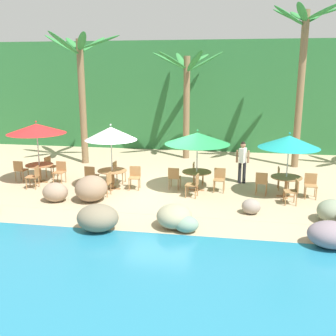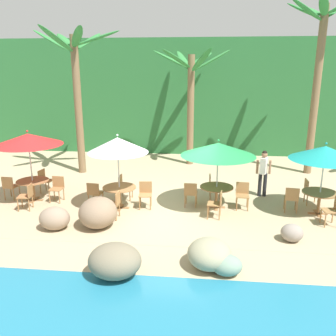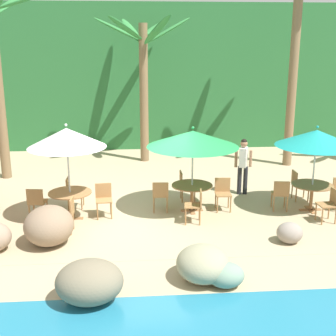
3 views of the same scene
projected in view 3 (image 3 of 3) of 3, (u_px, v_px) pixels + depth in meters
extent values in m
plane|color=tan|center=(142.00, 215.00, 12.06)|extent=(120.00, 120.00, 0.00)
cube|color=tan|center=(142.00, 215.00, 12.06)|extent=(18.00, 5.20, 0.01)
cube|color=#286633|center=(136.00, 76.00, 19.91)|extent=(28.00, 2.40, 6.00)
ellipsoid|color=gray|center=(290.00, 233.00, 10.37)|extent=(0.59, 0.55, 0.48)
ellipsoid|color=#897057|center=(49.00, 226.00, 10.24)|extent=(1.11, 1.21, 0.90)
ellipsoid|color=#796E57|center=(89.00, 282.00, 7.96)|extent=(1.19, 1.03, 0.77)
ellipsoid|color=gray|center=(203.00, 264.00, 8.71)|extent=(1.03, 1.09, 0.68)
ellipsoid|color=gray|center=(226.00, 275.00, 8.50)|extent=(0.71, 0.60, 0.47)
cylinder|color=silver|center=(69.00, 178.00, 11.51)|extent=(0.04, 0.04, 2.26)
cone|color=white|center=(67.00, 138.00, 11.24)|extent=(1.95, 1.95, 0.48)
sphere|color=white|center=(66.00, 125.00, 11.16)|extent=(0.07, 0.07, 0.07)
cube|color=olive|center=(72.00, 219.00, 11.81)|extent=(0.60, 0.12, 0.03)
cube|color=olive|center=(72.00, 219.00, 11.81)|extent=(0.12, 0.60, 0.03)
cylinder|color=olive|center=(71.00, 206.00, 11.72)|extent=(0.09, 0.09, 0.71)
cylinder|color=olive|center=(70.00, 193.00, 11.62)|extent=(1.10, 1.10, 0.03)
cylinder|color=#9E7042|center=(111.00, 211.00, 11.75)|extent=(0.04, 0.04, 0.45)
cylinder|color=#9E7042|center=(97.00, 212.00, 11.69)|extent=(0.04, 0.04, 0.45)
cylinder|color=#9E7042|center=(111.00, 206.00, 12.09)|extent=(0.04, 0.04, 0.45)
cylinder|color=#9E7042|center=(97.00, 207.00, 12.03)|extent=(0.04, 0.04, 0.45)
cube|color=#9E7042|center=(104.00, 200.00, 11.83)|extent=(0.46, 0.46, 0.03)
cube|color=#9E7042|center=(103.00, 191.00, 11.97)|extent=(0.42, 0.07, 0.42)
cylinder|color=#9E7042|center=(83.00, 198.00, 12.75)|extent=(0.04, 0.04, 0.45)
cylinder|color=#9E7042|center=(82.00, 202.00, 12.41)|extent=(0.04, 0.04, 0.45)
cylinder|color=#9E7042|center=(71.00, 198.00, 12.74)|extent=(0.04, 0.04, 0.45)
cylinder|color=#9E7042|center=(68.00, 202.00, 12.39)|extent=(0.04, 0.04, 0.45)
cube|color=#9E7042|center=(76.00, 192.00, 12.51)|extent=(0.43, 0.43, 0.03)
cube|color=#9E7042|center=(68.00, 185.00, 12.45)|extent=(0.05, 0.42, 0.42)
cylinder|color=#9E7042|center=(34.00, 208.00, 11.96)|extent=(0.04, 0.04, 0.45)
cylinder|color=#9E7042|center=(47.00, 208.00, 11.95)|extent=(0.04, 0.04, 0.45)
cylinder|color=#9E7042|center=(29.00, 213.00, 11.61)|extent=(0.04, 0.04, 0.45)
cylinder|color=#9E7042|center=(43.00, 213.00, 11.60)|extent=(0.04, 0.04, 0.45)
cube|color=#9E7042|center=(38.00, 202.00, 11.72)|extent=(0.46, 0.46, 0.03)
cube|color=#9E7042|center=(35.00, 197.00, 11.47)|extent=(0.42, 0.08, 0.42)
cylinder|color=#9E7042|center=(56.00, 227.00, 10.76)|extent=(0.04, 0.04, 0.45)
cylinder|color=#9E7042|center=(59.00, 221.00, 11.10)|extent=(0.04, 0.04, 0.45)
cylinder|color=#9E7042|center=(71.00, 226.00, 10.77)|extent=(0.04, 0.04, 0.45)
cylinder|color=#9E7042|center=(73.00, 221.00, 11.11)|extent=(0.04, 0.04, 0.45)
cube|color=#9E7042|center=(64.00, 214.00, 10.87)|extent=(0.44, 0.44, 0.03)
cube|color=#9E7042|center=(72.00, 207.00, 10.82)|extent=(0.06, 0.42, 0.42)
cylinder|color=silver|center=(192.00, 174.00, 12.12)|extent=(0.04, 0.04, 2.10)
cone|color=#238E47|center=(193.00, 139.00, 11.87)|extent=(2.42, 2.42, 0.42)
sphere|color=#238E47|center=(193.00, 128.00, 11.79)|extent=(0.07, 0.07, 0.07)
cube|color=olive|center=(192.00, 210.00, 12.40)|extent=(0.60, 0.12, 0.03)
cube|color=olive|center=(192.00, 210.00, 12.40)|extent=(0.12, 0.60, 0.03)
cylinder|color=olive|center=(192.00, 198.00, 12.30)|extent=(0.09, 0.09, 0.71)
cylinder|color=olive|center=(192.00, 185.00, 12.21)|extent=(1.10, 1.10, 0.03)
cylinder|color=#9E7042|center=(231.00, 205.00, 12.20)|extent=(0.04, 0.04, 0.45)
cylinder|color=#9E7042|center=(217.00, 205.00, 12.19)|extent=(0.04, 0.04, 0.45)
cylinder|color=#9E7042|center=(229.00, 200.00, 12.54)|extent=(0.04, 0.04, 0.45)
cylinder|color=#9E7042|center=(216.00, 201.00, 12.53)|extent=(0.04, 0.04, 0.45)
cube|color=#9E7042|center=(223.00, 194.00, 12.30)|extent=(0.44, 0.44, 0.03)
cube|color=#9E7042|center=(222.00, 185.00, 12.44)|extent=(0.42, 0.06, 0.42)
cylinder|color=#9E7042|center=(193.00, 191.00, 13.34)|extent=(0.04, 0.04, 0.45)
cylinder|color=#9E7042|center=(195.00, 195.00, 13.00)|extent=(0.04, 0.04, 0.45)
cylinder|color=#9E7042|center=(181.00, 191.00, 13.31)|extent=(0.04, 0.04, 0.45)
cylinder|color=#9E7042|center=(182.00, 195.00, 12.97)|extent=(0.04, 0.04, 0.45)
cube|color=#9E7042|center=(188.00, 185.00, 13.09)|extent=(0.43, 0.43, 0.03)
cube|color=#9E7042|center=(181.00, 179.00, 13.02)|extent=(0.04, 0.42, 0.42)
cylinder|color=#9E7042|center=(154.00, 201.00, 12.50)|extent=(0.04, 0.04, 0.45)
cylinder|color=#9E7042|center=(167.00, 201.00, 12.50)|extent=(0.04, 0.04, 0.45)
cylinder|color=#9E7042|center=(154.00, 205.00, 12.15)|extent=(0.04, 0.04, 0.45)
cylinder|color=#9E7042|center=(167.00, 205.00, 12.16)|extent=(0.04, 0.04, 0.45)
cube|color=#9E7042|center=(160.00, 195.00, 12.26)|extent=(0.45, 0.45, 0.03)
cube|color=#9E7042|center=(160.00, 190.00, 12.02)|extent=(0.42, 0.06, 0.42)
cylinder|color=#9E7042|center=(186.00, 217.00, 11.36)|extent=(0.04, 0.04, 0.45)
cylinder|color=#9E7042|center=(185.00, 212.00, 11.70)|extent=(0.04, 0.04, 0.45)
cylinder|color=#9E7042|center=(200.00, 217.00, 11.35)|extent=(0.04, 0.04, 0.45)
cylinder|color=#9E7042|center=(199.00, 212.00, 11.69)|extent=(0.04, 0.04, 0.45)
cube|color=#9E7042|center=(193.00, 205.00, 11.46)|extent=(0.46, 0.46, 0.03)
cube|color=#9E7042|center=(201.00, 198.00, 11.40)|extent=(0.08, 0.42, 0.42)
cylinder|color=silver|center=(313.00, 173.00, 12.16)|extent=(0.04, 0.04, 2.11)
cone|color=teal|center=(317.00, 138.00, 11.90)|extent=(2.14, 2.14, 0.43)
sphere|color=teal|center=(318.00, 127.00, 11.83)|extent=(0.07, 0.07, 0.07)
cube|color=olive|center=(310.00, 210.00, 12.43)|extent=(0.60, 0.12, 0.03)
cube|color=olive|center=(310.00, 210.00, 12.43)|extent=(0.12, 0.60, 0.03)
cylinder|color=olive|center=(311.00, 197.00, 12.34)|extent=(0.09, 0.09, 0.71)
cylinder|color=olive|center=(312.00, 185.00, 12.25)|extent=(1.10, 1.10, 0.03)
cylinder|color=#9E7042|center=(333.00, 200.00, 12.57)|extent=(0.04, 0.04, 0.45)
cylinder|color=#9E7042|center=(304.00, 191.00, 13.38)|extent=(0.04, 0.04, 0.45)
cylinder|color=#9E7042|center=(308.00, 194.00, 13.04)|extent=(0.04, 0.04, 0.45)
cylinder|color=#9E7042|center=(292.00, 191.00, 13.36)|extent=(0.04, 0.04, 0.45)
cylinder|color=#9E7042|center=(296.00, 195.00, 13.01)|extent=(0.04, 0.04, 0.45)
cube|color=#9E7042|center=(301.00, 185.00, 13.13)|extent=(0.43, 0.43, 0.03)
cube|color=#9E7042|center=(294.00, 178.00, 13.07)|extent=(0.04, 0.42, 0.42)
cylinder|color=#9E7042|center=(272.00, 200.00, 12.60)|extent=(0.04, 0.04, 0.45)
cylinder|color=#9E7042|center=(285.00, 200.00, 12.58)|extent=(0.04, 0.04, 0.45)
cylinder|color=#9E7042|center=(274.00, 204.00, 12.26)|extent=(0.04, 0.04, 0.45)
cylinder|color=#9E7042|center=(287.00, 204.00, 12.24)|extent=(0.04, 0.04, 0.45)
cube|color=#9E7042|center=(280.00, 194.00, 12.36)|extent=(0.47, 0.47, 0.03)
cube|color=#9E7042|center=(282.00, 189.00, 12.11)|extent=(0.42, 0.09, 0.42)
cylinder|color=#9E7042|center=(322.00, 217.00, 11.37)|extent=(0.04, 0.04, 0.45)
cylinder|color=#9E7042|center=(316.00, 212.00, 11.71)|extent=(0.04, 0.04, 0.45)
cylinder|color=#9E7042|center=(336.00, 216.00, 11.42)|extent=(0.04, 0.04, 0.45)
cylinder|color=#9E7042|center=(329.00, 211.00, 11.76)|extent=(0.04, 0.04, 0.45)
cube|color=#9E7042|center=(326.00, 205.00, 11.50)|extent=(0.45, 0.45, 0.03)
cube|color=#9E7042|center=(335.00, 197.00, 11.48)|extent=(0.06, 0.42, 0.42)
ellipsoid|color=#2D7A38|center=(22.00, 0.00, 14.10)|extent=(1.90, 0.48, 0.69)
ellipsoid|color=#2D7A38|center=(8.00, 4.00, 14.88)|extent=(0.94, 1.84, 0.88)
cylinder|color=brown|center=(144.00, 94.00, 17.02)|extent=(0.32, 0.32, 5.11)
ellipsoid|color=#2D7A38|center=(168.00, 30.00, 16.60)|extent=(1.72, 0.59, 1.01)
ellipsoid|color=#2D7A38|center=(155.00, 28.00, 17.19)|extent=(1.22, 1.75, 0.69)
ellipsoid|color=#2D7A38|center=(132.00, 31.00, 17.19)|extent=(1.04, 1.68, 1.03)
ellipsoid|color=#2D7A38|center=(117.00, 29.00, 16.43)|extent=(1.77, 0.55, 0.91)
ellipsoid|color=#2D7A38|center=(126.00, 28.00, 15.67)|extent=(1.42, 1.56, 0.87)
ellipsoid|color=#2D7A38|center=(157.00, 30.00, 15.66)|extent=(1.13, 1.63, 1.05)
cylinder|color=brown|center=(293.00, 70.00, 16.16)|extent=(0.32, 0.32, 6.97)
cylinder|color=#232328|center=(239.00, 180.00, 13.66)|extent=(0.13, 0.13, 0.86)
cylinder|color=#232328|center=(245.00, 180.00, 13.67)|extent=(0.13, 0.13, 0.86)
cube|color=silver|center=(243.00, 157.00, 13.47)|extent=(0.31, 0.39, 0.58)
cylinder|color=#9E7051|center=(236.00, 159.00, 13.47)|extent=(0.08, 0.08, 0.50)
cylinder|color=#9E7051|center=(251.00, 159.00, 13.50)|extent=(0.08, 0.08, 0.50)
sphere|color=#9E7051|center=(244.00, 144.00, 13.37)|extent=(0.21, 0.21, 0.21)
sphere|color=black|center=(244.00, 142.00, 13.35)|extent=(0.18, 0.18, 0.18)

